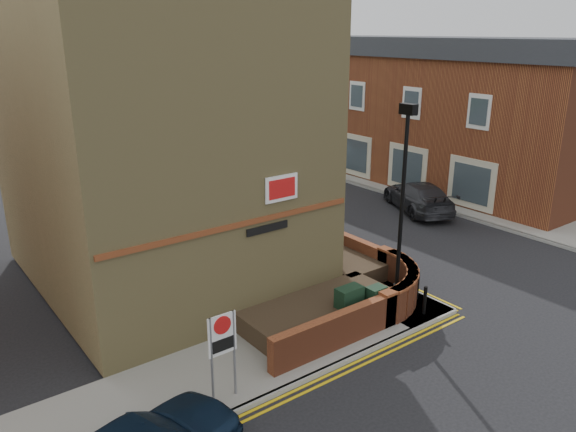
# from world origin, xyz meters

# --- Properties ---
(ground) EXTENTS (120.00, 120.00, 0.00)m
(ground) POSITION_xyz_m (0.00, 0.00, 0.00)
(ground) COLOR black
(ground) RESTS_ON ground
(pavement_corner) EXTENTS (13.00, 3.00, 0.12)m
(pavement_corner) POSITION_xyz_m (-3.50, 1.50, 0.06)
(pavement_corner) COLOR gray
(pavement_corner) RESTS_ON ground
(pavement_main) EXTENTS (2.00, 32.00, 0.12)m
(pavement_main) POSITION_xyz_m (2.00, 16.00, 0.06)
(pavement_main) COLOR gray
(pavement_main) RESTS_ON ground
(pavement_far) EXTENTS (4.00, 40.00, 0.12)m
(pavement_far) POSITION_xyz_m (13.00, 13.00, 0.06)
(pavement_far) COLOR gray
(pavement_far) RESTS_ON ground
(kerb_side) EXTENTS (13.00, 0.15, 0.12)m
(kerb_side) POSITION_xyz_m (-3.50, 0.00, 0.06)
(kerb_side) COLOR gray
(kerb_side) RESTS_ON ground
(kerb_main_near) EXTENTS (0.15, 32.00, 0.12)m
(kerb_main_near) POSITION_xyz_m (3.00, 16.00, 0.06)
(kerb_main_near) COLOR gray
(kerb_main_near) RESTS_ON ground
(kerb_main_far) EXTENTS (0.15, 40.00, 0.12)m
(kerb_main_far) POSITION_xyz_m (11.00, 13.00, 0.06)
(kerb_main_far) COLOR gray
(kerb_main_far) RESTS_ON ground
(yellow_lines_side) EXTENTS (13.00, 0.28, 0.01)m
(yellow_lines_side) POSITION_xyz_m (-3.50, -0.25, 0.01)
(yellow_lines_side) COLOR gold
(yellow_lines_side) RESTS_ON ground
(yellow_lines_main) EXTENTS (0.28, 32.00, 0.01)m
(yellow_lines_main) POSITION_xyz_m (3.25, 16.00, 0.01)
(yellow_lines_main) COLOR gold
(yellow_lines_main) RESTS_ON ground
(corner_building) EXTENTS (8.95, 10.40, 13.60)m
(corner_building) POSITION_xyz_m (-2.84, 8.00, 6.23)
(corner_building) COLOR #9E8C54
(corner_building) RESTS_ON ground
(garden_wall) EXTENTS (6.80, 6.00, 1.20)m
(garden_wall) POSITION_xyz_m (0.00, 2.50, 0.00)
(garden_wall) COLOR brown
(garden_wall) RESTS_ON ground
(lamppost) EXTENTS (0.25, 0.50, 6.30)m
(lamppost) POSITION_xyz_m (1.60, 1.20, 3.34)
(lamppost) COLOR black
(lamppost) RESTS_ON pavement_corner
(utility_cabinet_large) EXTENTS (0.80, 0.45, 1.20)m
(utility_cabinet_large) POSITION_xyz_m (-0.30, 1.30, 0.72)
(utility_cabinet_large) COLOR #15311F
(utility_cabinet_large) RESTS_ON pavement_corner
(utility_cabinet_small) EXTENTS (0.55, 0.40, 1.10)m
(utility_cabinet_small) POSITION_xyz_m (0.50, 1.00, 0.67)
(utility_cabinet_small) COLOR #15311F
(utility_cabinet_small) RESTS_ON pavement_corner
(bollard_near) EXTENTS (0.11, 0.11, 0.90)m
(bollard_near) POSITION_xyz_m (2.00, 0.40, 0.57)
(bollard_near) COLOR black
(bollard_near) RESTS_ON pavement_corner
(bollard_far) EXTENTS (0.11, 0.11, 0.90)m
(bollard_far) POSITION_xyz_m (2.60, 1.20, 0.57)
(bollard_far) COLOR black
(bollard_far) RESTS_ON pavement_corner
(zone_sign) EXTENTS (0.72, 0.07, 2.20)m
(zone_sign) POSITION_xyz_m (-5.00, 0.50, 1.64)
(zone_sign) COLOR slate
(zone_sign) RESTS_ON pavement_corner
(far_terrace) EXTENTS (5.40, 30.40, 8.00)m
(far_terrace) POSITION_xyz_m (14.50, 17.00, 4.04)
(far_terrace) COLOR brown
(far_terrace) RESTS_ON ground
(far_terrace_cream) EXTENTS (5.40, 12.40, 8.00)m
(far_terrace_cream) POSITION_xyz_m (14.50, 38.00, 4.05)
(far_terrace_cream) COLOR beige
(far_terrace_cream) RESTS_ON ground
(tree_near) EXTENTS (3.64, 3.65, 6.70)m
(tree_near) POSITION_xyz_m (2.00, 14.05, 4.70)
(tree_near) COLOR #382B1E
(tree_near) RESTS_ON pavement_main
(tree_mid) EXTENTS (4.03, 4.03, 7.42)m
(tree_mid) POSITION_xyz_m (2.00, 22.05, 5.20)
(tree_mid) COLOR #382B1E
(tree_mid) RESTS_ON pavement_main
(tree_far) EXTENTS (3.81, 3.81, 7.00)m
(tree_far) POSITION_xyz_m (2.00, 30.05, 4.91)
(tree_far) COLOR #382B1E
(tree_far) RESTS_ON pavement_main
(traffic_light_assembly) EXTENTS (0.20, 0.16, 4.20)m
(traffic_light_assembly) POSITION_xyz_m (2.40, 25.00, 2.78)
(traffic_light_assembly) COLOR black
(traffic_light_assembly) RESTS_ON pavement_main
(silver_car_near) EXTENTS (2.54, 4.31, 1.34)m
(silver_car_near) POSITION_xyz_m (3.60, 13.79, 0.67)
(silver_car_near) COLOR #A0A4A7
(silver_car_near) RESTS_ON ground
(red_car_main) EXTENTS (2.83, 4.54, 1.17)m
(red_car_main) POSITION_xyz_m (5.00, 20.65, 0.58)
(red_car_main) COLOR maroon
(red_car_main) RESTS_ON ground
(grey_car_far) EXTENTS (3.89, 5.31, 1.43)m
(grey_car_far) POSITION_xyz_m (10.13, 7.61, 0.71)
(grey_car_far) COLOR #28292D
(grey_car_far) RESTS_ON ground
(silver_car_far) EXTENTS (2.37, 4.64, 1.51)m
(silver_car_far) POSITION_xyz_m (10.07, 17.83, 0.76)
(silver_car_far) COLOR #A3A5AA
(silver_car_far) RESTS_ON ground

